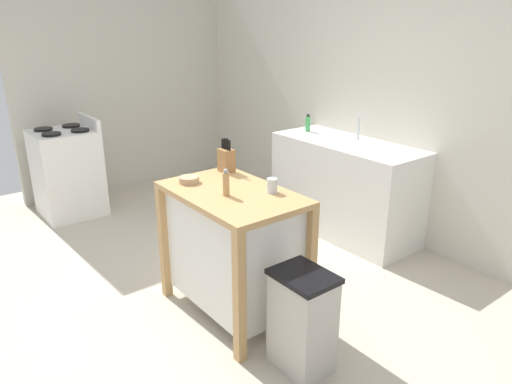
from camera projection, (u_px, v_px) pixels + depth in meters
The scene contains 13 objects.
ground_plane at pixel (210, 299), 3.58m from camera, with size 6.77×6.77×0.00m, color #BCB29E.
wall_back at pixel (397, 98), 4.31m from camera, with size 5.77×0.10×2.60m, color beige.
wall_left at pixel (126, 78), 5.69m from camera, with size 0.10×2.64×2.60m, color beige.
kitchen_island at pixel (233, 246), 3.29m from camera, with size 0.99×0.63×0.90m.
knife_block at pixel (226, 160), 3.52m from camera, with size 0.11×0.09×0.25m.
bowl_stoneware_deep at pixel (189, 179), 3.31m from camera, with size 0.14×0.14×0.04m.
drinking_cup at pixel (272, 185), 3.12m from camera, with size 0.07×0.07×0.09m.
pepper_grinder at pixel (226, 183), 3.05m from camera, with size 0.04×0.04×0.18m.
trash_bin at pixel (302, 321), 2.78m from camera, with size 0.36×0.28×0.63m.
sink_counter at pixel (345, 187), 4.58m from camera, with size 1.46×0.60×0.90m.
sink_faucet at pixel (359, 128), 4.47m from camera, with size 0.02×0.02×0.22m.
bottle_dish_soap at pixel (308, 123), 4.82m from camera, with size 0.05×0.05×0.17m.
stove at pixel (68, 172), 5.01m from camera, with size 0.60×0.60×1.02m.
Camera 1 is at (2.65, -1.63, 1.98)m, focal length 33.64 mm.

